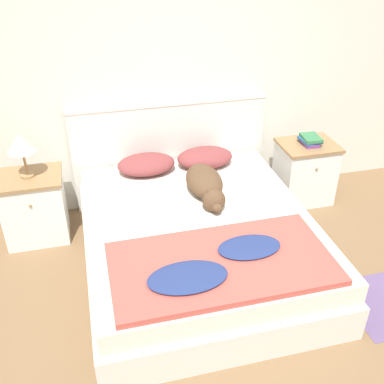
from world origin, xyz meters
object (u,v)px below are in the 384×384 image
(nightstand_right, at_px, (304,172))
(pillow_left, at_px, (146,164))
(book_stack, at_px, (310,140))
(nightstand_left, at_px, (35,207))
(dog, at_px, (206,184))
(pillow_right, at_px, (205,157))
(table_lamp, at_px, (21,144))
(bed, at_px, (198,242))

(nightstand_right, distance_m, pillow_left, 1.52)
(book_stack, bearing_deg, pillow_left, 177.15)
(nightstand_left, bearing_deg, pillow_left, 4.20)
(nightstand_right, height_order, pillow_left, pillow_left)
(nightstand_left, relative_size, pillow_left, 1.18)
(dog, bearing_deg, pillow_right, 75.25)
(nightstand_left, relative_size, table_lamp, 1.58)
(book_stack, bearing_deg, dog, -159.92)
(nightstand_left, distance_m, pillow_left, 1.00)
(nightstand_left, height_order, pillow_right, pillow_right)
(nightstand_right, xyz_separation_m, pillow_left, (-1.50, 0.07, 0.24))
(pillow_left, bearing_deg, nightstand_right, -2.72)
(nightstand_right, bearing_deg, book_stack, -32.42)
(nightstand_left, relative_size, dog, 0.83)
(pillow_left, height_order, book_stack, book_stack)
(nightstand_right, bearing_deg, pillow_right, 175.80)
(nightstand_right, relative_size, book_stack, 2.57)
(nightstand_left, xyz_separation_m, pillow_right, (1.50, 0.07, 0.24))
(book_stack, bearing_deg, nightstand_left, 179.92)
(pillow_left, distance_m, dog, 0.63)
(bed, bearing_deg, table_lamp, 150.33)
(nightstand_right, distance_m, book_stack, 0.33)
(nightstand_right, xyz_separation_m, pillow_right, (-0.97, 0.07, 0.24))
(bed, height_order, nightstand_left, nightstand_left)
(bed, xyz_separation_m, pillow_right, (0.26, 0.77, 0.31))
(bed, bearing_deg, nightstand_right, 29.64)
(nightstand_left, relative_size, nightstand_right, 1.00)
(nightstand_right, distance_m, dog, 1.20)
(nightstand_left, distance_m, table_lamp, 0.58)
(pillow_right, bearing_deg, dog, -104.75)
(nightstand_right, xyz_separation_m, table_lamp, (-2.47, 0.00, 0.58))
(table_lamp, bearing_deg, bed, -29.67)
(dog, bearing_deg, bed, -115.10)
(nightstand_left, xyz_separation_m, nightstand_right, (2.47, 0.00, 0.00))
(bed, relative_size, pillow_left, 3.95)
(nightstand_left, relative_size, book_stack, 2.57)
(nightstand_left, height_order, pillow_left, pillow_left)
(dog, relative_size, table_lamp, 1.91)
(nightstand_left, bearing_deg, pillow_right, 2.72)
(pillow_right, bearing_deg, pillow_left, 180.00)
(pillow_left, bearing_deg, nightstand_left, -175.80)
(pillow_right, relative_size, book_stack, 2.18)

